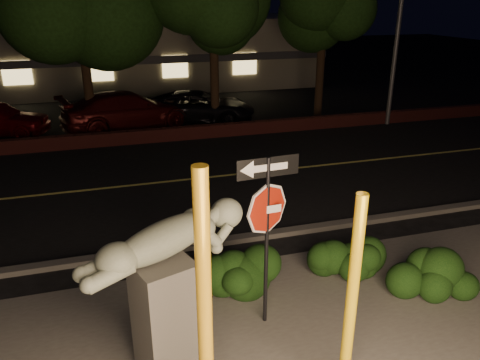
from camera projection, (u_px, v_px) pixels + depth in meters
name	position (u px, v px, depth m)	size (l,w,h in m)	color
ground	(166.00, 151.00, 16.80)	(90.00, 90.00, 0.00)	black
road	(181.00, 180.00, 14.12)	(80.00, 8.00, 0.01)	black
lane_marking	(181.00, 180.00, 14.12)	(80.00, 0.12, 0.01)	#CCBE51
curb	(212.00, 243.00, 10.44)	(80.00, 0.25, 0.12)	#4C4944
brick_wall	(161.00, 135.00, 17.87)	(40.00, 0.35, 0.50)	#4F1B19
parking_lot	(146.00, 109.00, 23.04)	(40.00, 12.00, 0.01)	black
building	(130.00, 51.00, 29.43)	(22.00, 10.20, 4.00)	gray
yellow_pole_left	(205.00, 314.00, 5.35)	(0.18, 0.18, 3.61)	yellow
yellow_pole_right	(351.00, 303.00, 5.99)	(0.15, 0.15, 3.05)	yellow
signpost	(267.00, 210.00, 7.25)	(1.01, 0.12, 2.97)	black
sculpture	(166.00, 282.00, 6.34)	(2.37, 1.31, 2.56)	#4C4944
hedge_center	(229.00, 274.00, 8.45)	(1.96, 0.92, 1.02)	black
hedge_right	(346.00, 253.00, 9.15)	(1.56, 0.84, 1.02)	black
hedge_far_right	(434.00, 270.00, 8.57)	(1.50, 0.94, 1.04)	black
parked_car_darkred	(128.00, 110.00, 19.38)	(2.19, 5.39, 1.57)	#430C0C
parked_car_dark	(199.00, 107.00, 20.52)	(2.22, 4.81, 1.34)	black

